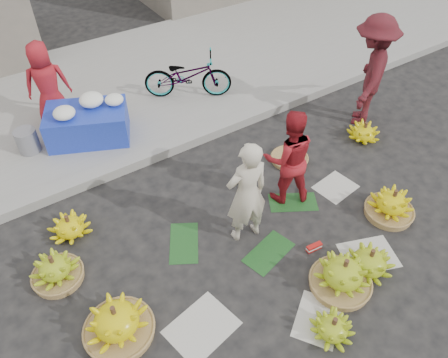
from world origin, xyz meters
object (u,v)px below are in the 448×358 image
banana_bunch_4 (391,204)px  flower_table (88,122)px  banana_bunch_0 (117,322)px  vendor_cream (247,194)px  bicycle (188,76)px

banana_bunch_4 → flower_table: bearing=127.3°
banana_bunch_0 → vendor_cream: 1.98m
vendor_cream → flower_table: bearing=-65.4°
banana_bunch_0 → flower_table: flower_table is taller
flower_table → banana_bunch_4: bearing=-28.8°
banana_bunch_4 → flower_table: flower_table is taller
banana_bunch_4 → vendor_cream: vendor_cream is taller
vendor_cream → bicycle: 3.20m
banana_bunch_0 → banana_bunch_4: (3.67, -0.38, -0.03)m
banana_bunch_0 → flower_table: 3.36m
vendor_cream → flower_table: (-0.95, 2.85, -0.32)m
banana_bunch_4 → bicycle: size_ratio=0.47×
banana_bunch_0 → flower_table: size_ratio=0.62×
banana_bunch_4 → bicycle: 3.93m
banana_bunch_4 → bicycle: bicycle is taller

